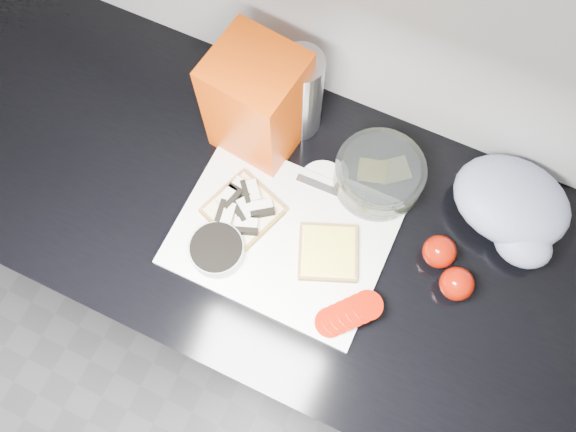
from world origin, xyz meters
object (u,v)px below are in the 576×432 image
object	(u,v)px
cutting_board	(281,237)
glass_bowl	(378,176)
bread_bag	(257,103)
steel_canister	(300,95)

from	to	relation	value
cutting_board	glass_bowl	size ratio (longest dim) A/B	2.28
cutting_board	bread_bag	xyz separation A→B (m)	(-0.14, 0.19, 0.12)
glass_bowl	bread_bag	bearing A→B (deg)	179.81
bread_bag	steel_canister	size ratio (longest dim) A/B	1.18
glass_bowl	steel_canister	bearing A→B (deg)	162.59
cutting_board	steel_canister	bearing A→B (deg)	107.06
glass_bowl	bread_bag	size ratio (longest dim) A/B	0.71
cutting_board	bread_bag	size ratio (longest dim) A/B	1.61
glass_bowl	steel_canister	xyz separation A→B (m)	(-0.20, 0.06, 0.07)
cutting_board	glass_bowl	world-z (taller)	glass_bowl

